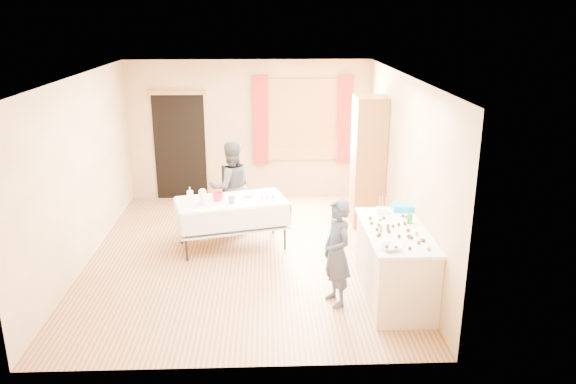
{
  "coord_description": "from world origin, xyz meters",
  "views": [
    {
      "loc": [
        0.33,
        -7.61,
        3.42
      ],
      "look_at": [
        0.62,
        0.0,
        0.97
      ],
      "focal_mm": 35.0,
      "sensor_mm": 36.0,
      "label": 1
    }
  ],
  "objects_px": {
    "party_table": "(232,219)",
    "chair": "(233,208)",
    "girl": "(337,253)",
    "counter": "(395,264)",
    "woman": "(231,187)",
    "cabinet": "(368,162)"
  },
  "relations": [
    {
      "from": "party_table",
      "to": "chair",
      "type": "relative_size",
      "value": 1.81
    },
    {
      "from": "cabinet",
      "to": "counter",
      "type": "height_order",
      "value": "cabinet"
    },
    {
      "from": "party_table",
      "to": "woman",
      "type": "distance_m",
      "value": 0.75
    },
    {
      "from": "cabinet",
      "to": "party_table",
      "type": "relative_size",
      "value": 1.2
    },
    {
      "from": "woman",
      "to": "counter",
      "type": "bearing_deg",
      "value": 113.45
    },
    {
      "from": "counter",
      "to": "party_table",
      "type": "distance_m",
      "value": 2.69
    },
    {
      "from": "woman",
      "to": "girl",
      "type": "bearing_deg",
      "value": 100.65
    },
    {
      "from": "counter",
      "to": "woman",
      "type": "height_order",
      "value": "woman"
    },
    {
      "from": "counter",
      "to": "girl",
      "type": "xyz_separation_m",
      "value": [
        -0.74,
        -0.13,
        0.22
      ]
    },
    {
      "from": "counter",
      "to": "woman",
      "type": "bearing_deg",
      "value": 132.21
    },
    {
      "from": "cabinet",
      "to": "party_table",
      "type": "xyz_separation_m",
      "value": [
        -2.2,
        -0.92,
        -0.63
      ]
    },
    {
      "from": "cabinet",
      "to": "chair",
      "type": "bearing_deg",
      "value": -179.51
    },
    {
      "from": "cabinet",
      "to": "chair",
      "type": "xyz_separation_m",
      "value": [
        -2.24,
        -0.02,
        -0.78
      ]
    },
    {
      "from": "party_table",
      "to": "woman",
      "type": "bearing_deg",
      "value": 78.82
    },
    {
      "from": "counter",
      "to": "chair",
      "type": "relative_size",
      "value": 1.65
    },
    {
      "from": "chair",
      "to": "girl",
      "type": "xyz_separation_m",
      "value": [
        1.4,
        -2.71,
        0.38
      ]
    },
    {
      "from": "cabinet",
      "to": "girl",
      "type": "xyz_separation_m",
      "value": [
        -0.84,
        -2.73,
        -0.4
      ]
    },
    {
      "from": "cabinet",
      "to": "chair",
      "type": "height_order",
      "value": "cabinet"
    },
    {
      "from": "cabinet",
      "to": "counter",
      "type": "xyz_separation_m",
      "value": [
        -0.1,
        -2.6,
        -0.62
      ]
    },
    {
      "from": "girl",
      "to": "woman",
      "type": "height_order",
      "value": "woman"
    },
    {
      "from": "party_table",
      "to": "girl",
      "type": "distance_m",
      "value": 2.27
    },
    {
      "from": "counter",
      "to": "woman",
      "type": "relative_size",
      "value": 1.1
    }
  ]
}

